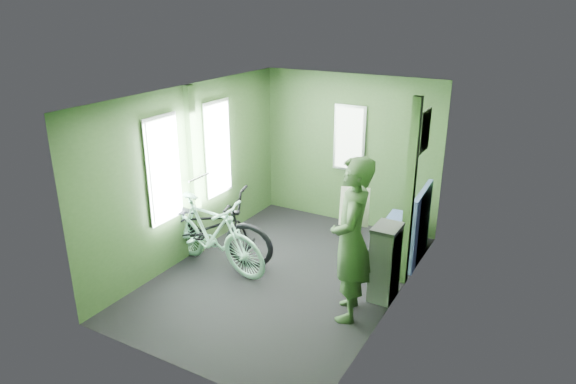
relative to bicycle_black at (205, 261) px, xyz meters
name	(u,v)px	position (x,y,z in m)	size (l,w,h in m)	color
room	(283,166)	(1.08, 0.21, 1.44)	(4.00, 4.02, 2.31)	black
bicycle_black	(205,261)	(0.00, 0.00, 0.00)	(0.68, 1.94, 1.02)	black
bicycle_mint	(214,269)	(0.23, -0.13, 0.00)	(0.48, 1.71, 1.03)	#91DEBA
passenger	(351,240)	(2.16, -0.22, 0.91)	(0.62, 0.81, 1.82)	#2F4A28
waste_box	(385,262)	(2.38, 0.30, 0.46)	(0.27, 0.38, 0.92)	slate
bench_seat	(404,237)	(2.27, 1.42, 0.30)	(0.58, 0.98, 1.00)	navy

